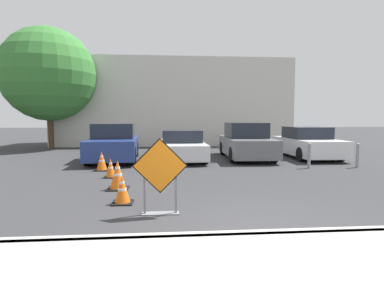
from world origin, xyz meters
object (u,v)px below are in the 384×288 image
Objects in this scene: road_closed_sign at (160,173)px; traffic_cone_third at (111,168)px; traffic_cone_fifth at (101,156)px; parked_car_third at (246,142)px; traffic_cone_nearest at (122,190)px; parked_car_nearest at (114,143)px; parked_car_second at (182,146)px; parked_car_fourth at (307,143)px; traffic_cone_fourth at (102,161)px; bollard_nearest at (309,155)px; bollard_second at (358,155)px; traffic_cone_second at (118,175)px.

traffic_cone_third is at bearing 113.31° from road_closed_sign.
parked_car_third is (6.15, 1.30, 0.39)m from traffic_cone_fifth.
traffic_cone_nearest is 0.13× the size of parked_car_nearest.
parked_car_fourth is (5.80, 0.20, 0.05)m from parked_car_second.
traffic_cone_fourth reaches higher than traffic_cone_nearest.
parked_car_nearest reaches higher than bollard_nearest.
parked_car_fourth is 3.27m from bollard_nearest.
road_closed_sign is 2.43× the size of traffic_cone_third.
road_closed_sign reaches higher than traffic_cone_fourth.
parked_car_nearest reaches higher than bollard_second.
parked_car_second is 1.03× the size of parked_car_fourth.
parked_car_fourth reaches higher than traffic_cone_second.
parked_car_fourth is at bearing 178.21° from parked_car_nearest.
road_closed_sign is 1.26m from traffic_cone_nearest.
traffic_cone_fifth is 0.16× the size of parked_car_third.
traffic_cone_fifth is at bearing 111.15° from road_closed_sign.
parked_car_nearest is at bearing 105.89° from road_closed_sign.
parked_car_nearest is 8.71m from parked_car_fourth.
road_closed_sign reaches higher than traffic_cone_fifth.
road_closed_sign is at bearing -137.13° from bollard_nearest.
traffic_cone_second is 1.07× the size of traffic_cone_fifth.
bollard_second is (7.06, 4.85, -0.31)m from road_closed_sign.
parked_car_nearest is 4.87× the size of bollard_nearest.
parked_car_second is (1.88, 5.50, 0.24)m from traffic_cone_second.
bollard_nearest reaches higher than traffic_cone_fifth.
bollard_second is at bearing 18.41° from traffic_cone_second.
parked_car_third reaches higher than traffic_cone_nearest.
parked_car_second reaches higher than traffic_cone_second.
traffic_cone_fifth is 1.22m from parked_car_nearest.
traffic_cone_third is 2.87m from traffic_cone_fifth.
parked_car_fourth is at bearing 36.57° from traffic_cone_second.
road_closed_sign reaches higher than traffic_cone_second.
parked_car_nearest is (-0.55, 3.83, 0.44)m from traffic_cone_third.
traffic_cone_fourth is 6.43m from parked_car_third.
road_closed_sign is at bearing 102.10° from parked_car_nearest.
road_closed_sign is 8.58m from bollard_second.
bollard_second is at bearing 155.76° from parked_car_second.
traffic_cone_fifth reaches higher than traffic_cone_nearest.
parked_car_fourth is (2.90, 0.10, -0.08)m from parked_car_third.
traffic_cone_second is 3.03m from traffic_cone_fourth.
traffic_cone_third is 6.92m from bollard_nearest.
parked_car_fourth is (6.56, 7.83, -0.14)m from road_closed_sign.
parked_car_fourth is at bearing 50.03° from road_closed_sign.
parked_car_nearest is 1.02× the size of parked_car_third.
road_closed_sign is 2.44m from traffic_cone_second.
traffic_cone_second is at bearing 70.66° from parked_car_second.
road_closed_sign is at bearing 83.87° from parked_car_second.
parked_car_nearest is 7.85m from bollard_nearest.
parked_car_second is at bearing 76.97° from traffic_cone_nearest.
traffic_cone_third is 0.65× the size of bollard_nearest.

